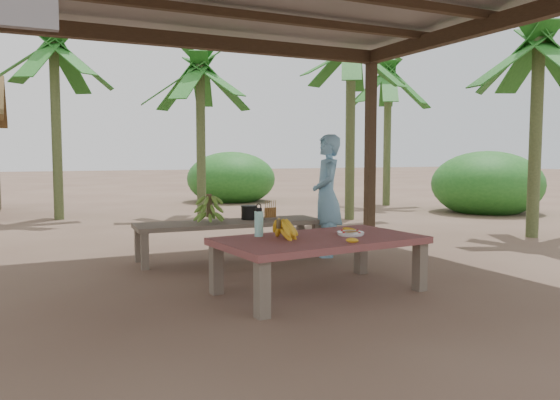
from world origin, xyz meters
name	(u,v)px	position (x,y,z in m)	size (l,w,h in m)	color
ground	(262,285)	(0.00, 0.00, 0.00)	(80.00, 80.00, 0.00)	brown
work_table	(319,244)	(0.36, -0.47, 0.43)	(1.89, 1.17, 0.50)	brown
bench	(230,226)	(0.17, 1.37, 0.39)	(2.22, 0.70, 0.45)	brown
ripe_banana_bunch	(279,228)	(-0.02, -0.41, 0.59)	(0.31, 0.27, 0.19)	yellow
plate	(351,233)	(0.67, -0.48, 0.52)	(0.25, 0.25, 0.04)	white
loose_banana_front	(352,240)	(0.45, -0.86, 0.52)	(0.04, 0.15, 0.04)	yellow
loose_banana_side	(350,230)	(0.78, -0.30, 0.52)	(0.04, 0.14, 0.04)	yellow
water_flask	(259,223)	(-0.11, -0.18, 0.62)	(0.08, 0.08, 0.30)	#45D9C3
green_banana_stalk	(209,207)	(-0.08, 1.38, 0.62)	(0.30, 0.30, 0.35)	#598C2D
cooking_pot	(249,213)	(0.45, 1.45, 0.53)	(0.19, 0.19, 0.16)	black
skewer_rack	(270,210)	(0.67, 1.30, 0.57)	(0.18, 0.08, 0.24)	#A57F47
woman	(327,196)	(1.31, 1.05, 0.74)	(0.54, 0.35, 1.48)	#68A0C5
banana_plant_ne	(351,62)	(3.63, 4.16, 2.97)	(1.80, 1.80, 3.47)	#596638
banana_plant_n	(200,80)	(1.18, 5.76, 2.69)	(1.80, 1.80, 3.18)	#596638
banana_plant_nw	(54,58)	(-1.42, 6.51, 3.04)	(1.80, 1.80, 3.54)	#596638
banana_plant_e	(539,58)	(4.89, 1.06, 2.66)	(1.80, 1.80, 3.15)	#596638
banana_plant_far	(388,84)	(6.02, 6.25, 2.93)	(1.80, 1.80, 3.43)	#596638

